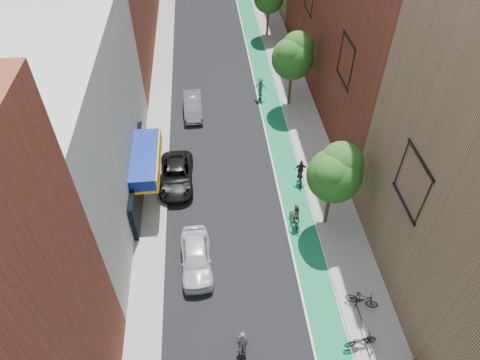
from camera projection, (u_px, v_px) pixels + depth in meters
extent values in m
cube|color=#136C43|center=(268.00, 94.00, 40.14)|extent=(2.00, 68.00, 0.01)
cube|color=gray|center=(160.00, 99.00, 39.42)|extent=(2.00, 68.00, 0.15)
cube|color=gray|center=(294.00, 92.00, 40.26)|extent=(3.00, 68.00, 0.15)
cube|color=silver|center=(59.00, 129.00, 26.39)|extent=(8.00, 20.00, 12.00)
cylinder|color=#332619|center=(328.00, 206.00, 27.68)|extent=(0.24, 0.24, 3.30)
sphere|color=#16541B|center=(334.00, 176.00, 25.77)|extent=(3.36, 3.36, 3.36)
sphere|color=#16541B|center=(341.00, 163.00, 25.51)|extent=(2.64, 2.64, 2.64)
sphere|color=#16541B|center=(332.00, 173.00, 25.20)|extent=(2.40, 2.40, 2.40)
cylinder|color=#332619|center=(290.00, 88.00, 37.61)|extent=(0.24, 0.24, 3.47)
sphere|color=#16541B|center=(293.00, 59.00, 35.62)|extent=(3.53, 3.53, 3.53)
sphere|color=#16541B|center=(297.00, 48.00, 35.33)|extent=(2.77, 2.77, 2.77)
sphere|color=#16541B|center=(290.00, 55.00, 35.03)|extent=(2.52, 2.52, 2.52)
cylinder|color=#332619|center=(268.00, 22.00, 47.71)|extent=(0.24, 0.24, 3.19)
imported|color=silver|center=(196.00, 257.00, 25.84)|extent=(2.02, 4.63, 1.55)
imported|color=black|center=(176.00, 176.00, 31.10)|extent=(2.42, 5.14, 1.42)
imported|color=gray|center=(193.00, 106.00, 37.46)|extent=(1.64, 4.44, 1.45)
imported|color=black|center=(242.00, 349.00, 22.17)|extent=(0.74, 1.61, 0.81)
imported|color=#54555D|center=(242.00, 341.00, 21.72)|extent=(0.63, 0.45, 1.59)
imported|color=black|center=(294.00, 220.00, 28.29)|extent=(0.82, 1.82, 1.06)
imported|color=#937955|center=(295.00, 213.00, 27.93)|extent=(0.88, 0.74, 1.60)
imported|color=black|center=(300.00, 177.00, 31.31)|extent=(0.88, 1.95, 0.99)
imported|color=black|center=(301.00, 169.00, 30.91)|extent=(0.99, 0.51, 1.63)
imported|color=black|center=(260.00, 93.00, 39.23)|extent=(0.90, 1.79, 1.03)
imported|color=#395766|center=(261.00, 86.00, 38.81)|extent=(1.24, 0.90, 1.73)
imported|color=black|center=(360.00, 341.00, 22.33)|extent=(1.65, 0.86, 0.83)
imported|color=black|center=(362.00, 299.00, 23.90)|extent=(1.87, 1.21, 1.10)
imported|color=black|center=(361.00, 341.00, 22.27)|extent=(1.81, 0.79, 0.92)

